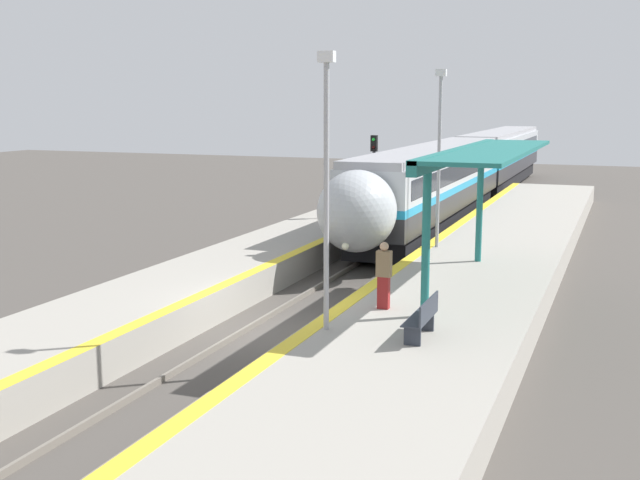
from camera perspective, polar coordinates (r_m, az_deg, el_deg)
ground_plane at (r=21.03m, az=-3.39°, el=-6.69°), size 120.00×120.00×0.00m
rail_left at (r=21.31m, az=-5.17°, el=-6.28°), size 0.08×90.00×0.15m
rail_right at (r=20.73m, az=-1.57°, el=-6.70°), size 0.08×90.00×0.15m
train at (r=46.12m, az=10.62°, el=5.09°), size 2.77×42.99×3.90m
platform_right at (r=19.61m, az=7.70°, el=-6.58°), size 4.76×64.00×0.94m
platform_left at (r=22.53m, az=-11.51°, el=-4.51°), size 3.47×64.00×0.94m
platform_bench at (r=17.46m, az=7.36°, el=-5.45°), size 0.44×1.58×0.89m
person_waiting at (r=19.71m, az=4.56°, el=-2.45°), size 0.36×0.22×1.67m
railway_signal at (r=35.27m, az=3.84°, el=4.60°), size 0.28×0.28×4.49m
lamppost_near at (r=17.45m, az=0.46°, el=4.58°), size 0.36×0.20×6.10m
lamppost_mid at (r=27.94m, az=8.47°, el=6.49°), size 0.36×0.20×6.10m
station_canopy at (r=22.04m, az=11.30°, el=5.73°), size 2.02×10.09×3.80m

